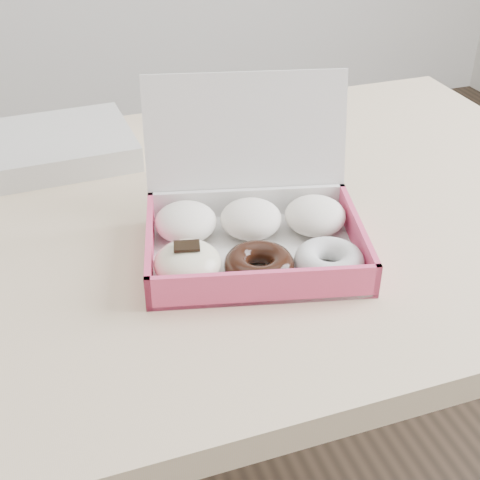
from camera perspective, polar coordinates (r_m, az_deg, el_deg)
name	(u,v)px	position (r m, az deg, el deg)	size (l,w,h in m)	color
table	(223,256)	(1.01, -1.45, -1.40)	(1.20, 0.80, 0.75)	#D1B889
donut_box	(251,229)	(0.87, 0.97, 0.93)	(0.33, 0.30, 0.20)	silver
newspapers	(52,147)	(1.16, -15.78, 7.68)	(0.26, 0.21, 0.04)	beige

